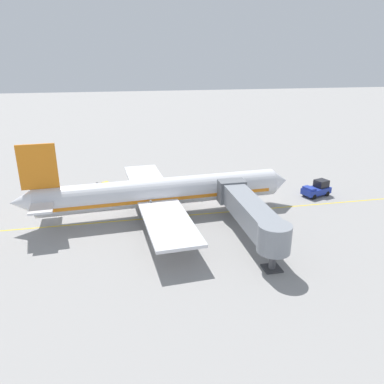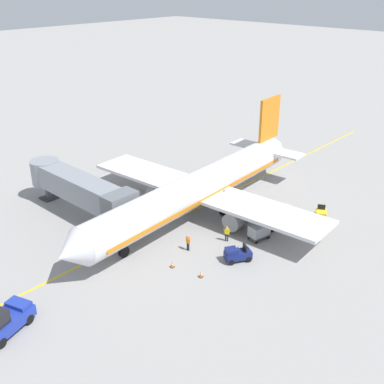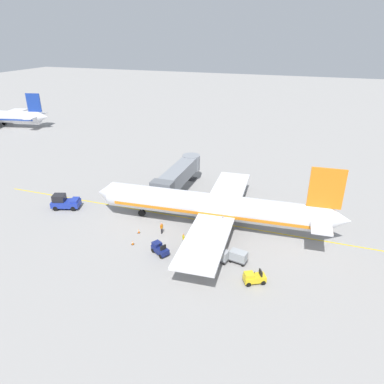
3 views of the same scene
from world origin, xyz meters
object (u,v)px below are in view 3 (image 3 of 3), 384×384
object	(u,v)px
baggage_cart_third_in_train	(238,256)
safety_cone_nose_left	(139,231)
parked_airliner	(214,207)
baggage_cart_second_in_train	(220,254)
safety_cone_nose_right	(133,243)
baggage_tug_lead	(160,249)
ground_crew_loader	(183,238)
ground_crew_wing_walker	(216,240)
pushback_tractor	(65,202)
ground_crew_marshaller	(162,228)
jet_bridge	(179,175)
baggage_cart_front	(196,251)
baggage_tug_trailing	(254,278)

from	to	relation	value
baggage_cart_third_in_train	safety_cone_nose_left	xyz separation A→B (m)	(2.26, 15.00, -0.66)
parked_airliner	baggage_cart_second_in_train	size ratio (longest dim) A/B	12.54
safety_cone_nose_right	baggage_cart_third_in_train	bearing A→B (deg)	-87.05
safety_cone_nose_left	baggage_tug_lead	bearing A→B (deg)	-126.89
safety_cone_nose_left	safety_cone_nose_right	size ratio (longest dim) A/B	1.00
ground_crew_loader	baggage_cart_second_in_train	bearing A→B (deg)	-109.56
ground_crew_wing_walker	baggage_cart_second_in_train	bearing A→B (deg)	-157.03
pushback_tractor	safety_cone_nose_right	xyz separation A→B (m)	(-6.08, -15.51, -0.81)
ground_crew_marshaller	safety_cone_nose_left	size ratio (longest dim) A/B	2.86
pushback_tractor	baggage_cart_second_in_train	distance (m)	28.23
jet_bridge	baggage_cart_third_in_train	xyz separation A→B (m)	(-17.18, -14.58, -2.51)
jet_bridge	safety_cone_nose_right	world-z (taller)	jet_bridge
pushback_tractor	ground_crew_marshaller	size ratio (longest dim) A/B	2.88
baggage_cart_front	baggage_cart_third_in_train	size ratio (longest dim) A/B	1.00
ground_crew_marshaller	parked_airliner	bearing A→B (deg)	-55.16
ground_crew_loader	ground_crew_wing_walker	bearing A→B (deg)	-75.15
ground_crew_marshaller	ground_crew_loader	bearing A→B (deg)	-113.11
ground_crew_marshaller	safety_cone_nose_left	bearing A→B (deg)	106.99
ground_crew_loader	safety_cone_nose_left	bearing A→B (deg)	84.30
jet_bridge	ground_crew_loader	xyz separation A→B (m)	(-15.63, -6.70, -2.51)
jet_bridge	ground_crew_marshaller	world-z (taller)	jet_bridge
baggage_cart_front	ground_crew_wing_walker	size ratio (longest dim) A/B	1.76
pushback_tractor	ground_crew_marshaller	bearing A→B (deg)	-96.66
baggage_tug_trailing	ground_crew_marshaller	bearing A→B (deg)	65.53
baggage_cart_second_in_train	safety_cone_nose_left	distance (m)	13.04
baggage_cart_second_in_train	jet_bridge	bearing A→B (deg)	34.95
baggage_cart_front	baggage_tug_lead	bearing A→B (deg)	100.31
ground_crew_loader	safety_cone_nose_left	size ratio (longest dim) A/B	2.86
baggage_cart_second_in_train	baggage_cart_third_in_train	xyz separation A→B (m)	(0.45, -2.26, 0.00)
ground_crew_wing_walker	safety_cone_nose_right	bearing A→B (deg)	107.61
baggage_tug_lead	safety_cone_nose_left	bearing A→B (deg)	53.11
ground_crew_loader	baggage_cart_third_in_train	bearing A→B (deg)	-101.12
jet_bridge	ground_crew_loader	bearing A→B (deg)	-156.79
jet_bridge	baggage_cart_front	bearing A→B (deg)	-152.45
baggage_cart_second_in_train	safety_cone_nose_right	size ratio (longest dim) A/B	5.05
baggage_tug_lead	baggage_cart_third_in_train	xyz separation A→B (m)	(1.46, -10.04, 0.24)
ground_crew_loader	ground_crew_marshaller	xyz separation A→B (m)	(1.68, 3.94, 0.00)
safety_cone_nose_left	ground_crew_marshaller	bearing A→B (deg)	-73.01
pushback_tractor	baggage_tug_lead	bearing A→B (deg)	-108.92
baggage_cart_second_in_train	ground_crew_marshaller	xyz separation A→B (m)	(3.68, 9.56, 0.00)
jet_bridge	baggage_cart_third_in_train	size ratio (longest dim) A/B	5.54
baggage_cart_front	ground_crew_marshaller	xyz separation A→B (m)	(3.83, 6.51, 0.00)
baggage_tug_lead	safety_cone_nose_right	world-z (taller)	baggage_tug_lead
parked_airliner	baggage_cart_third_in_train	xyz separation A→B (m)	(-7.70, -5.40, -2.24)
baggage_tug_trailing	baggage_cart_front	distance (m)	8.30
jet_bridge	safety_cone_nose_left	world-z (taller)	jet_bridge
baggage_cart_third_in_train	ground_crew_loader	bearing A→B (deg)	78.88
jet_bridge	pushback_tractor	size ratio (longest dim) A/B	3.39
baggage_cart_second_in_train	ground_crew_wing_walker	world-z (taller)	ground_crew_wing_walker
baggage_cart_front	ground_crew_wing_walker	xyz separation A→B (m)	(3.29, -1.72, 0.00)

